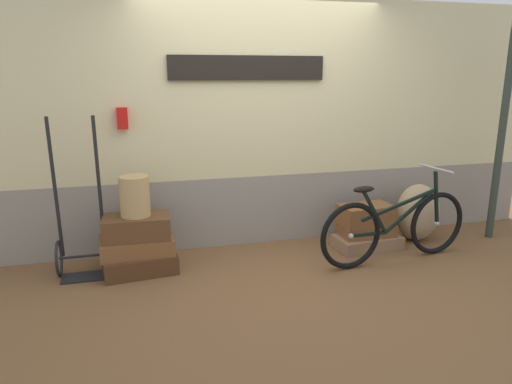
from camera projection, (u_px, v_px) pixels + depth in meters
ground at (282, 272)px, 4.46m from camera, size 8.54×5.20×0.06m
station_building at (260, 125)px, 4.94m from camera, size 6.54×0.74×2.54m
suitcase_0 at (140, 262)px, 4.39m from camera, size 0.70×0.53×0.18m
suitcase_1 at (137, 245)px, 4.37m from camera, size 0.68×0.47×0.15m
suitcase_2 at (137, 227)px, 4.32m from camera, size 0.61×0.39×0.21m
suitcase_3 at (367, 242)px, 4.98m from camera, size 0.71×0.42×0.13m
suitcase_4 at (367, 230)px, 4.98m from camera, size 0.56×0.32×0.12m
suitcase_5 at (366, 215)px, 4.94m from camera, size 0.56×0.35×0.21m
wicker_basket at (135, 196)px, 4.25m from camera, size 0.27×0.27×0.37m
luggage_trolley at (82, 242)px, 4.28m from camera, size 0.46×0.39×1.45m
burlap_sack at (418, 212)px, 5.16m from camera, size 0.48×0.41×0.63m
bicycle at (395, 227)px, 4.57m from camera, size 1.66×0.46×0.91m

